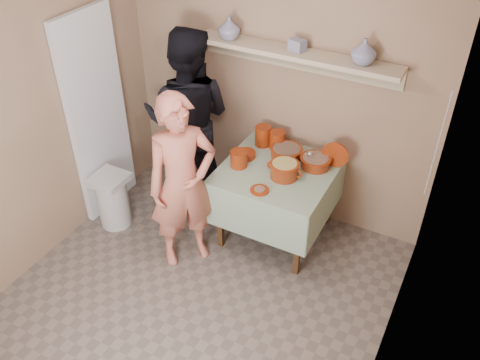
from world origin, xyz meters
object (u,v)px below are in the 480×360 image
Objects in this scene: person_helper at (188,120)px; serving_table at (277,180)px; cazuela_rice at (284,169)px; trash_bin at (113,200)px; person_cook at (183,184)px.

serving_table is at bearing 154.19° from person_helper.
person_helper is 5.53× the size of cazuela_rice.
cazuela_rice reaches higher than trash_bin.
person_cook is at bearing 101.63° from person_helper.
serving_table is 1.61m from trash_bin.
person_helper reaches higher than cazuela_rice.
person_cook is 0.89× the size of person_helper.
person_helper is at bearing 168.21° from cazuela_rice.
serving_table is 1.74× the size of trash_bin.
person_cook reaches higher than cazuela_rice.
person_cook is 0.90m from person_helper.
cazuela_rice is 1.72m from trash_bin.
person_helper is at bearing 68.70° from person_cook.
trash_bin is at bearing -158.14° from serving_table.
serving_table is 0.24m from cazuela_rice.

